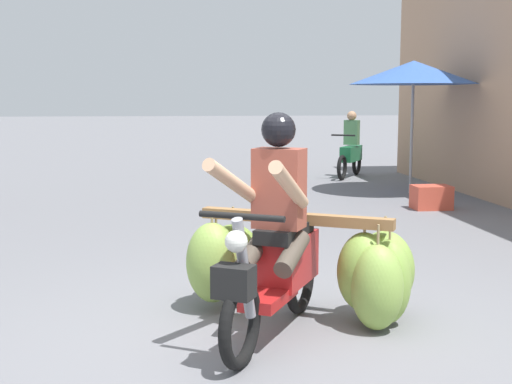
{
  "coord_description": "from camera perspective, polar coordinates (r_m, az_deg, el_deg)",
  "views": [
    {
      "loc": [
        -0.64,
        -4.48,
        1.68
      ],
      "look_at": [
        0.07,
        1.14,
        0.9
      ],
      "focal_mm": 48.21,
      "sensor_mm": 36.0,
      "label": 1
    }
  ],
  "objects": [
    {
      "name": "market_umbrella_near_shop",
      "position": [
        12.37,
        12.94,
        9.63
      ],
      "size": [
        2.22,
        2.22,
        2.32
      ],
      "color": "#99999E",
      "rests_on": "ground"
    },
    {
      "name": "motorbike_distant_ahead_left",
      "position": [
        14.74,
        7.87,
        3.43
      ],
      "size": [
        0.94,
        1.43,
        1.4
      ],
      "color": "black",
      "rests_on": "ground"
    },
    {
      "name": "produce_crate",
      "position": [
        10.75,
        14.34,
        -0.43
      ],
      "size": [
        0.56,
        0.4,
        0.36
      ],
      "primitive_type": "cube",
      "color": "#CC4C38",
      "rests_on": "ground"
    },
    {
      "name": "ground_plane",
      "position": [
        4.82,
        0.93,
        -12.53
      ],
      "size": [
        120.0,
        120.0,
        0.0
      ],
      "primitive_type": "plane",
      "color": "slate"
    },
    {
      "name": "motorbike_main_loaded",
      "position": [
        5.18,
        3.67,
        -5.72
      ],
      "size": [
        1.88,
        2.03,
        1.58
      ],
      "color": "black",
      "rests_on": "ground"
    }
  ]
}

